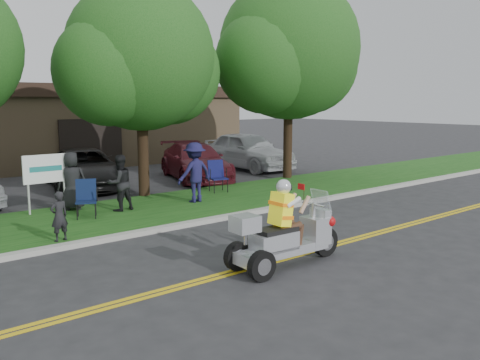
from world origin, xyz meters
TOP-DOWN VIEW (x-y plane):
  - ground at (0.00, 0.00)m, footprint 120.00×120.00m
  - centerline_near at (0.00, -0.58)m, footprint 60.00×0.10m
  - centerline_far at (0.00, -0.42)m, footprint 60.00×0.10m
  - curb at (0.00, 3.05)m, footprint 60.00×0.25m
  - grass_verge at (0.00, 5.20)m, footprint 60.00×4.00m
  - commercial_building at (2.00, 18.98)m, footprint 18.00×8.20m
  - tree_mid at (0.55, 7.23)m, footprint 5.88×4.80m
  - tree_right at (7.06, 7.03)m, footprint 6.86×5.60m
  - business_sign at (-2.90, 6.60)m, footprint 1.25×0.06m
  - trike_scooter at (-0.85, -0.87)m, footprint 2.67×0.90m
  - lawn_chair_a at (-2.28, 5.33)m, footprint 0.73×0.74m
  - lawn_chair_b at (2.82, 6.24)m, footprint 0.70×0.72m
  - spectator_adult_mid at (-1.21, 5.49)m, footprint 0.84×0.68m
  - spectator_chair_a at (1.18, 5.19)m, footprint 1.24×0.75m
  - spectator_chair_b at (-2.20, 6.52)m, footprint 0.96×0.80m
  - child_left at (-3.71, 3.40)m, footprint 0.46×0.34m
  - parked_car_mid at (-0.25, 10.41)m, footprint 3.51×5.64m
  - parked_car_right at (4.20, 9.58)m, footprint 3.52×5.48m
  - parked_car_far_right at (7.88, 10.60)m, footprint 2.17×5.25m

SIDE VIEW (x-z plane):
  - ground at x=0.00m, z-range 0.00..0.00m
  - centerline_near at x=0.00m, z-range 0.00..0.01m
  - centerline_far at x=0.00m, z-range 0.00..0.01m
  - grass_verge at x=0.00m, z-range 0.01..0.11m
  - curb at x=0.00m, z-range 0.00..0.12m
  - trike_scooter at x=-0.85m, z-range -0.26..1.48m
  - child_left at x=-3.71m, z-range 0.10..1.24m
  - lawn_chair_a at x=-2.28m, z-range 0.17..1.20m
  - lawn_chair_b at x=2.82m, z-range 0.17..1.26m
  - parked_car_mid at x=-0.25m, z-range 0.00..1.45m
  - parked_car_right at x=4.20m, z-range 0.00..1.48m
  - parked_car_far_right at x=7.88m, z-range 0.00..1.78m
  - spectator_adult_mid at x=-1.21m, z-range 0.10..1.72m
  - spectator_chair_b at x=-2.20m, z-range 0.10..1.79m
  - spectator_chair_a at x=1.18m, z-range 0.10..1.97m
  - business_sign at x=-2.90m, z-range 0.38..2.13m
  - commercial_building at x=2.00m, z-range 0.01..4.01m
  - tree_mid at x=0.55m, z-range 0.91..7.96m
  - tree_right at x=7.06m, z-range 0.99..9.06m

